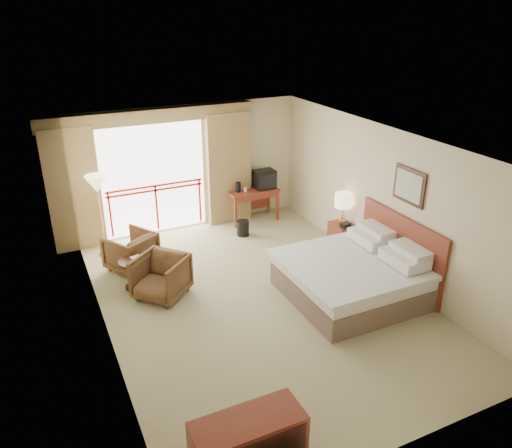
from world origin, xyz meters
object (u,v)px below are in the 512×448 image
table_lamp (343,201)px  armchair_near (163,296)px  desk (252,196)px  tv (265,179)px  nightstand (342,237)px  floor_lamp (97,187)px  wastebasket (243,228)px  armchair_far (133,268)px  side_table (134,269)px  bed (353,276)px

table_lamp → armchair_near: bearing=-177.1°
armchair_near → table_lamp: bearing=51.6°
desk → tv: 0.48m
nightstand → floor_lamp: bearing=155.8°
wastebasket → armchair_far: 2.55m
table_lamp → side_table: 4.21m
armchair_far → desk: bearing=170.6°
tv → armchair_near: (-3.10, -2.31, -0.96)m
bed → tv: (0.14, 3.70, 0.58)m
tv → wastebasket: (-0.84, -0.66, -0.79)m
desk → wastebasket: desk is taller
wastebasket → armchair_near: (-2.26, -1.65, -0.17)m
bed → floor_lamp: size_ratio=1.28×
bed → floor_lamp: floor_lamp is taller
desk → wastebasket: bearing=-130.6°
nightstand → tv: tv is taller
table_lamp → tv: size_ratio=1.30×
wastebasket → floor_lamp: bearing=172.7°
table_lamp → armchair_near: table_lamp is taller
armchair_near → desk: bearing=88.9°
desk → wastebasket: 0.99m
desk → armchair_far: bearing=-162.1°
nightstand → armchair_far: 4.17m
nightstand → bed: bearing=-119.3°
floor_lamp → armchair_far: bearing=-67.3°
table_lamp → armchair_far: (-4.03, 0.99, -1.06)m
bed → wastebasket: size_ratio=6.38×
nightstand → desk: size_ratio=0.51×
desk → armchair_far: desk is taller
desk → floor_lamp: (-3.40, -0.35, 0.84)m
nightstand → desk: bearing=112.9°
floor_lamp → desk: bearing=5.9°
side_table → armchair_near: bearing=-52.0°
wastebasket → side_table: bearing=-155.5°
wastebasket → bed: bearing=-77.0°
nightstand → side_table: (-4.14, 0.32, 0.08)m
floor_lamp → nightstand: bearing=-23.2°
bed → side_table: bed is taller
floor_lamp → bed: bearing=-43.8°
armchair_near → nightstand: bearing=50.8°
bed → wastebasket: 3.13m
bed → armchair_far: size_ratio=2.66×
wastebasket → armchair_far: armchair_far is taller
tv → floor_lamp: size_ratio=0.28×
table_lamp → side_table: size_ratio=1.12×
tv → wastebasket: size_ratio=1.39×
bed → armchair_far: bearing=141.3°
table_lamp → side_table: (-4.14, 0.27, -0.69)m
wastebasket → floor_lamp: size_ratio=0.20×
bed → floor_lamp: bearing=136.2°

